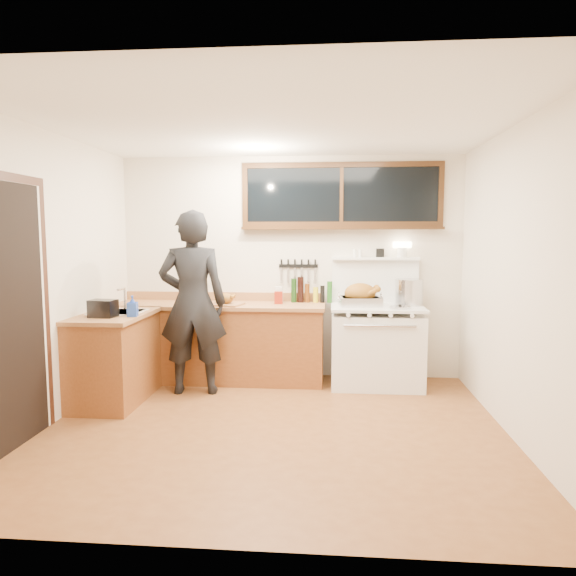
# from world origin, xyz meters

# --- Properties ---
(ground_plane) EXTENTS (4.00, 3.50, 0.02)m
(ground_plane) POSITION_xyz_m (0.00, 0.00, -0.01)
(ground_plane) COLOR brown
(room_shell) EXTENTS (4.10, 3.60, 2.65)m
(room_shell) POSITION_xyz_m (0.00, 0.00, 1.65)
(room_shell) COLOR beige
(room_shell) RESTS_ON ground
(counter_back) EXTENTS (2.44, 0.64, 1.00)m
(counter_back) POSITION_xyz_m (-0.80, 1.45, 0.45)
(counter_back) COLOR brown
(counter_back) RESTS_ON ground
(counter_left) EXTENTS (0.64, 1.09, 0.90)m
(counter_left) POSITION_xyz_m (-1.70, 0.62, 0.45)
(counter_left) COLOR brown
(counter_left) RESTS_ON ground
(sink_unit) EXTENTS (0.50, 0.45, 0.37)m
(sink_unit) POSITION_xyz_m (-1.68, 0.70, 0.85)
(sink_unit) COLOR white
(sink_unit) RESTS_ON counter_left
(vintage_stove) EXTENTS (1.02, 0.74, 1.61)m
(vintage_stove) POSITION_xyz_m (1.00, 1.41, 0.47)
(vintage_stove) COLOR white
(vintage_stove) RESTS_ON ground
(back_window) EXTENTS (2.32, 0.13, 0.77)m
(back_window) POSITION_xyz_m (0.60, 1.72, 2.06)
(back_window) COLOR black
(back_window) RESTS_ON room_shell
(left_doorway) EXTENTS (0.02, 1.04, 2.17)m
(left_doorway) POSITION_xyz_m (-1.99, -0.55, 1.09)
(left_doorway) COLOR black
(left_doorway) RESTS_ON ground
(knife_strip) EXTENTS (0.46, 0.03, 0.28)m
(knife_strip) POSITION_xyz_m (0.10, 1.73, 1.31)
(knife_strip) COLOR black
(knife_strip) RESTS_ON room_shell
(man) EXTENTS (0.76, 0.55, 1.95)m
(man) POSITION_xyz_m (-0.97, 0.96, 0.97)
(man) COLOR black
(man) RESTS_ON ground
(soap_bottle) EXTENTS (0.10, 0.11, 0.21)m
(soap_bottle) POSITION_xyz_m (-1.43, 0.46, 1.00)
(soap_bottle) COLOR #2245AD
(soap_bottle) RESTS_ON counter_left
(toaster) EXTENTS (0.26, 0.19, 0.17)m
(toaster) POSITION_xyz_m (-1.70, 0.40, 0.98)
(toaster) COLOR black
(toaster) RESTS_ON counter_left
(cutting_board) EXTENTS (0.45, 0.38, 0.14)m
(cutting_board) POSITION_xyz_m (-0.70, 1.32, 0.95)
(cutting_board) COLOR #9B673D
(cutting_board) RESTS_ON counter_back
(roast_turkey) EXTENTS (0.50, 0.39, 0.25)m
(roast_turkey) POSITION_xyz_m (0.82, 1.41, 1.00)
(roast_turkey) COLOR silver
(roast_turkey) RESTS_ON vintage_stove
(stockpot) EXTENTS (0.40, 0.40, 0.29)m
(stockpot) POSITION_xyz_m (1.36, 1.51, 1.05)
(stockpot) COLOR silver
(stockpot) RESTS_ON vintage_stove
(saucepan) EXTENTS (0.17, 0.27, 0.11)m
(saucepan) POSITION_xyz_m (0.95, 1.52, 0.95)
(saucepan) COLOR silver
(saucepan) RESTS_ON vintage_stove
(pot_lid) EXTENTS (0.30, 0.30, 0.04)m
(pot_lid) POSITION_xyz_m (1.23, 1.24, 0.91)
(pot_lid) COLOR silver
(pot_lid) RESTS_ON vintage_stove
(coffee_tin) EXTENTS (0.10, 0.09, 0.14)m
(coffee_tin) POSITION_xyz_m (-0.11, 1.48, 0.97)
(coffee_tin) COLOR maroon
(coffee_tin) RESTS_ON counter_back
(pitcher) EXTENTS (0.13, 0.13, 0.19)m
(pitcher) POSITION_xyz_m (-0.12, 1.60, 0.99)
(pitcher) COLOR white
(pitcher) RESTS_ON counter_back
(bottle_cluster) EXTENTS (0.48, 0.07, 0.30)m
(bottle_cluster) POSITION_xyz_m (0.23, 1.63, 1.03)
(bottle_cluster) COLOR black
(bottle_cluster) RESTS_ON counter_back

